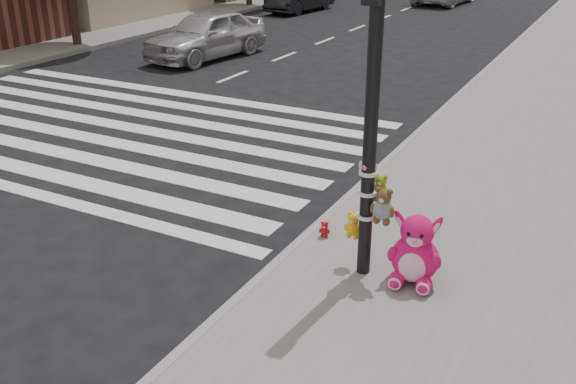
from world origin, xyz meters
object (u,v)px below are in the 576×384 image
Objects in this scene: pink_bunny at (415,253)px; signal_pole at (372,143)px; red_teddy at (325,229)px; car_silver_far at (206,34)px.

signal_pole is at bearing 178.84° from pink_bunny.
car_silver_far is (-8.30, 9.30, 0.47)m from red_teddy.
red_teddy is 0.05× the size of car_silver_far.
signal_pole is 1.86m from red_teddy.
signal_pole is 1.42m from pink_bunny.
car_silver_far is at bearing 132.70° from signal_pole.
red_teddy is 12.47m from car_silver_far.
signal_pole is at bearing -39.29° from car_silver_far.
signal_pole is 4.46× the size of pink_bunny.
car_silver_far is at bearing 126.51° from pink_bunny.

